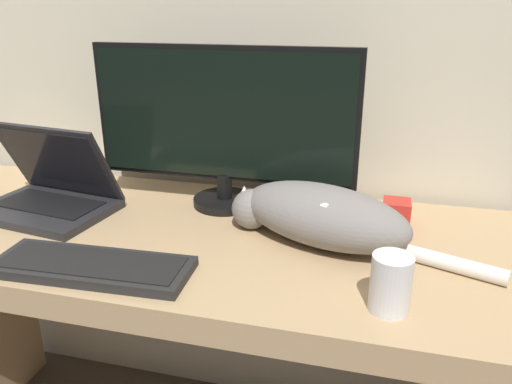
{
  "coord_description": "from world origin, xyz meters",
  "views": [
    {
      "loc": [
        0.42,
        -0.67,
        1.27
      ],
      "look_at": [
        0.18,
        0.28,
        0.89
      ],
      "focal_mm": 35.0,
      "sensor_mm": 36.0,
      "label": 1
    }
  ],
  "objects_px": {
    "external_keyboard": "(92,266)",
    "coffee_mug": "(391,283)",
    "monitor": "(223,123)",
    "laptop": "(50,194)",
    "cat": "(320,214)"
  },
  "relations": [
    {
      "from": "external_keyboard",
      "to": "laptop",
      "type": "bearing_deg",
      "value": 134.58
    },
    {
      "from": "coffee_mug",
      "to": "monitor",
      "type": "bearing_deg",
      "value": 137.23
    },
    {
      "from": "external_keyboard",
      "to": "monitor",
      "type": "bearing_deg",
      "value": 67.11
    },
    {
      "from": "cat",
      "to": "external_keyboard",
      "type": "bearing_deg",
      "value": -130.14
    },
    {
      "from": "laptop",
      "to": "cat",
      "type": "bearing_deg",
      "value": 7.25
    },
    {
      "from": "cat",
      "to": "coffee_mug",
      "type": "height_order",
      "value": "cat"
    },
    {
      "from": "monitor",
      "to": "laptop",
      "type": "bearing_deg",
      "value": -160.24
    },
    {
      "from": "external_keyboard",
      "to": "coffee_mug",
      "type": "xyz_separation_m",
      "value": [
        0.57,
        0.01,
        0.04
      ]
    },
    {
      "from": "monitor",
      "to": "cat",
      "type": "xyz_separation_m",
      "value": [
        0.27,
        -0.16,
        -0.15
      ]
    },
    {
      "from": "monitor",
      "to": "laptop",
      "type": "distance_m",
      "value": 0.48
    },
    {
      "from": "external_keyboard",
      "to": "cat",
      "type": "bearing_deg",
      "value": 27.56
    },
    {
      "from": "monitor",
      "to": "coffee_mug",
      "type": "bearing_deg",
      "value": -42.77
    },
    {
      "from": "monitor",
      "to": "coffee_mug",
      "type": "height_order",
      "value": "monitor"
    },
    {
      "from": "monitor",
      "to": "coffee_mug",
      "type": "relative_size",
      "value": 6.49
    },
    {
      "from": "monitor",
      "to": "cat",
      "type": "relative_size",
      "value": 1.15
    }
  ]
}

